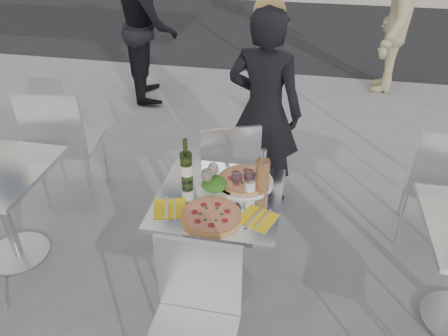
% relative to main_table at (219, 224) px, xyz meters
% --- Properties ---
extents(ground, '(80.00, 80.00, 0.00)m').
position_rel_main_table_xyz_m(ground, '(0.00, 0.00, -0.54)').
color(ground, slate).
extents(street_asphalt, '(24.00, 5.00, 0.00)m').
position_rel_main_table_xyz_m(street_asphalt, '(0.00, 6.50, -0.54)').
color(street_asphalt, black).
rests_on(street_asphalt, ground).
extents(main_table, '(0.72, 0.72, 0.75)m').
position_rel_main_table_xyz_m(main_table, '(0.00, 0.00, 0.00)').
color(main_table, '#B7BABF').
rests_on(main_table, ground).
extents(chair_far, '(0.55, 0.56, 0.92)m').
position_rel_main_table_xyz_m(chair_far, '(-0.07, 0.63, 0.00)').
color(chair_far, silver).
rests_on(chair_far, ground).
extents(chair_near, '(0.42, 0.44, 0.92)m').
position_rel_main_table_xyz_m(chair_near, '(0.02, -0.69, 0.01)').
color(chair_near, silver).
rests_on(chair_near, ground).
extents(side_chair_lfar, '(0.54, 0.55, 1.03)m').
position_rel_main_table_xyz_m(side_chair_lfar, '(-1.39, 0.67, 0.07)').
color(side_chair_lfar, silver).
rests_on(side_chair_lfar, ground).
extents(side_chair_rfar, '(0.53, 0.54, 0.98)m').
position_rel_main_table_xyz_m(side_chair_rfar, '(1.41, 0.69, 0.04)').
color(side_chair_rfar, silver).
rests_on(side_chair_rfar, ground).
extents(woman_diner, '(0.66, 0.50, 1.62)m').
position_rel_main_table_xyz_m(woman_diner, '(0.14, 1.05, 0.27)').
color(woman_diner, black).
rests_on(woman_diner, ground).
extents(pedestrian_a, '(0.89, 1.01, 1.74)m').
position_rel_main_table_xyz_m(pedestrian_a, '(-1.45, 2.95, 0.33)').
color(pedestrian_a, black).
rests_on(pedestrian_a, ground).
extents(pedestrian_b, '(0.85, 1.28, 1.85)m').
position_rel_main_table_xyz_m(pedestrian_b, '(1.37, 3.71, 0.39)').
color(pedestrian_b, '#918A5D').
rests_on(pedestrian_b, ground).
extents(pizza_near, '(0.33, 0.33, 0.02)m').
position_rel_main_table_xyz_m(pizza_near, '(-0.00, -0.19, 0.22)').
color(pizza_near, tan).
rests_on(pizza_near, main_table).
extents(pizza_far, '(0.35, 0.35, 0.03)m').
position_rel_main_table_xyz_m(pizza_far, '(0.12, 0.17, 0.23)').
color(pizza_far, white).
rests_on(pizza_far, main_table).
extents(salad_plate, '(0.22, 0.22, 0.09)m').
position_rel_main_table_xyz_m(salad_plate, '(-0.04, 0.06, 0.25)').
color(salad_plate, white).
rests_on(salad_plate, main_table).
extents(wine_bottle, '(0.07, 0.08, 0.29)m').
position_rel_main_table_xyz_m(wine_bottle, '(-0.22, 0.11, 0.32)').
color(wine_bottle, '#38541F').
rests_on(wine_bottle, main_table).
extents(carafe, '(0.08, 0.08, 0.29)m').
position_rel_main_table_xyz_m(carafe, '(0.24, 0.09, 0.33)').
color(carafe, tan).
rests_on(carafe, main_table).
extents(sugar_shaker, '(0.06, 0.06, 0.11)m').
position_rel_main_table_xyz_m(sugar_shaker, '(0.17, 0.06, 0.26)').
color(sugar_shaker, white).
rests_on(sugar_shaker, main_table).
extents(wineglass_white_a, '(0.07, 0.07, 0.16)m').
position_rel_main_table_xyz_m(wineglass_white_a, '(-0.08, 0.04, 0.32)').
color(wineglass_white_a, white).
rests_on(wineglass_white_a, main_table).
extents(wineglass_white_b, '(0.07, 0.07, 0.16)m').
position_rel_main_table_xyz_m(wineglass_white_b, '(-0.06, 0.11, 0.32)').
color(wineglass_white_b, white).
rests_on(wineglass_white_b, main_table).
extents(wineglass_red_a, '(0.07, 0.07, 0.16)m').
position_rel_main_table_xyz_m(wineglass_red_a, '(0.09, 0.05, 0.32)').
color(wineglass_red_a, white).
rests_on(wineglass_red_a, main_table).
extents(wineglass_red_b, '(0.07, 0.07, 0.16)m').
position_rel_main_table_xyz_m(wineglass_red_b, '(0.16, 0.08, 0.32)').
color(wineglass_red_b, white).
rests_on(wineglass_red_b, main_table).
extents(napkin_left, '(0.22, 0.22, 0.01)m').
position_rel_main_table_xyz_m(napkin_left, '(-0.25, -0.17, 0.21)').
color(napkin_left, yellow).
rests_on(napkin_left, main_table).
extents(napkin_right, '(0.23, 0.23, 0.01)m').
position_rel_main_table_xyz_m(napkin_right, '(0.25, -0.16, 0.21)').
color(napkin_right, yellow).
rests_on(napkin_right, main_table).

